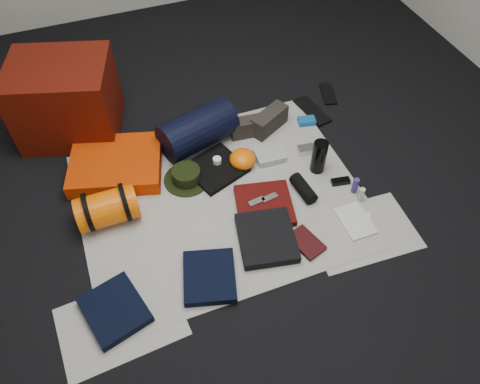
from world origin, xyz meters
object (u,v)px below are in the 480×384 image
object	(u,v)px
red_cabinet	(66,99)
paperback_book	(306,243)
navy_duffel	(198,130)
stuff_sack	(107,208)
water_bottle	(319,157)
sleeping_pad	(116,164)
compact_camera	(306,150)

from	to	relation	value
red_cabinet	paperback_book	world-z (taller)	red_cabinet
paperback_book	navy_duffel	bearing A→B (deg)	90.25
stuff_sack	paperback_book	world-z (taller)	stuff_sack
red_cabinet	stuff_sack	bearing A→B (deg)	-67.97
water_bottle	paperback_book	bearing A→B (deg)	-122.77
stuff_sack	sleeping_pad	bearing A→B (deg)	73.00
red_cabinet	compact_camera	xyz separation A→B (m)	(1.33, -0.74, -0.22)
red_cabinet	water_bottle	bearing A→B (deg)	-17.12
sleeping_pad	paperback_book	world-z (taller)	sleeping_pad
water_bottle	sleeping_pad	bearing A→B (deg)	159.48
compact_camera	red_cabinet	bearing A→B (deg)	157.96
water_bottle	compact_camera	bearing A→B (deg)	89.91
sleeping_pad	compact_camera	world-z (taller)	sleeping_pad
stuff_sack	water_bottle	world-z (taller)	water_bottle
red_cabinet	sleeping_pad	world-z (taller)	red_cabinet
compact_camera	paperback_book	size ratio (longest dim) A/B	0.56
compact_camera	water_bottle	bearing A→B (deg)	-83.01
sleeping_pad	paperback_book	bearing A→B (deg)	-46.80
red_cabinet	water_bottle	xyz separation A→B (m)	(1.33, -0.90, -0.13)
navy_duffel	compact_camera	xyz separation A→B (m)	(0.61, -0.31, -0.10)
water_bottle	red_cabinet	bearing A→B (deg)	146.00
red_cabinet	navy_duffel	size ratio (longest dim) A/B	1.26
navy_duffel	red_cabinet	bearing A→B (deg)	133.05
stuff_sack	compact_camera	distance (m)	1.26
paperback_book	sleeping_pad	bearing A→B (deg)	115.19
sleeping_pad	paperback_book	xyz separation A→B (m)	(0.84, -0.90, -0.04)
stuff_sack	water_bottle	distance (m)	1.26
compact_camera	paperback_book	world-z (taller)	compact_camera
water_bottle	compact_camera	world-z (taller)	water_bottle
water_bottle	paperback_book	distance (m)	0.57
red_cabinet	water_bottle	size ratio (longest dim) A/B	2.69
compact_camera	navy_duffel	bearing A→B (deg)	160.23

